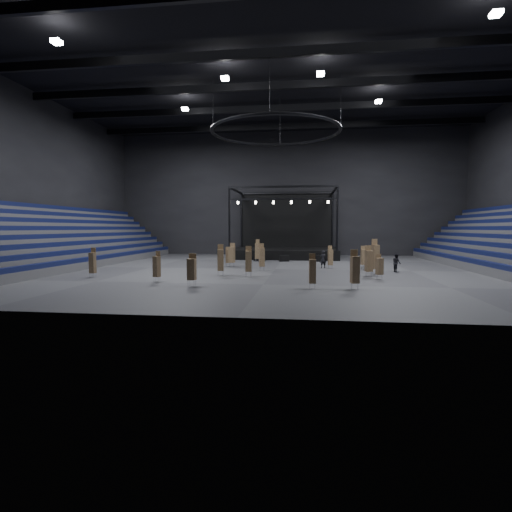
# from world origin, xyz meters

# --- Properties ---
(floor) EXTENTS (50.00, 50.00, 0.00)m
(floor) POSITION_xyz_m (0.00, 0.00, 0.00)
(floor) COLOR #414143
(floor) RESTS_ON ground
(ceiling) EXTENTS (50.00, 42.00, 0.20)m
(ceiling) POSITION_xyz_m (0.00, 0.00, 18.00)
(ceiling) COLOR black
(ceiling) RESTS_ON wall_back
(wall_back) EXTENTS (50.00, 0.20, 18.00)m
(wall_back) POSITION_xyz_m (0.00, 21.00, 9.00)
(wall_back) COLOR black
(wall_back) RESTS_ON ground
(wall_front) EXTENTS (50.00, 0.20, 18.00)m
(wall_front) POSITION_xyz_m (0.00, -21.00, 9.00)
(wall_front) COLOR black
(wall_front) RESTS_ON ground
(wall_left) EXTENTS (0.20, 42.00, 18.00)m
(wall_left) POSITION_xyz_m (-25.00, 0.00, 9.00)
(wall_left) COLOR black
(wall_left) RESTS_ON ground
(bleachers_left) EXTENTS (7.20, 40.00, 6.40)m
(bleachers_left) POSITION_xyz_m (-22.94, 0.00, 1.73)
(bleachers_left) COLOR #4D4D4F
(bleachers_left) RESTS_ON floor
(stage) EXTENTS (14.00, 10.00, 9.20)m
(stage) POSITION_xyz_m (0.00, 16.24, 1.45)
(stage) COLOR black
(stage) RESTS_ON floor
(truss_ring) EXTENTS (12.30, 12.30, 5.15)m
(truss_ring) POSITION_xyz_m (-0.00, 0.00, 13.00)
(truss_ring) COLOR black
(truss_ring) RESTS_ON ceiling
(roof_girders) EXTENTS (49.00, 30.35, 0.70)m
(roof_girders) POSITION_xyz_m (0.00, -0.00, 17.20)
(roof_girders) COLOR black
(roof_girders) RESTS_ON ceiling
(floodlights) EXTENTS (28.60, 16.60, 0.25)m
(floodlights) POSITION_xyz_m (0.00, -4.00, 16.60)
(floodlights) COLOR white
(floodlights) RESTS_ON roof_girders
(flight_case_left) EXTENTS (1.37, 0.73, 0.90)m
(flight_case_left) POSITION_xyz_m (-2.64, 9.33, 0.45)
(flight_case_left) COLOR black
(flight_case_left) RESTS_ON floor
(flight_case_mid) EXTENTS (1.24, 0.95, 0.74)m
(flight_case_mid) POSITION_xyz_m (0.34, 9.10, 0.37)
(flight_case_mid) COLOR black
(flight_case_mid) RESTS_ON floor
(flight_case_right) EXTENTS (1.16, 0.62, 0.76)m
(flight_case_right) POSITION_xyz_m (4.70, 9.38, 0.38)
(flight_case_right) COLOR black
(flight_case_right) RESTS_ON floor
(chair_stack_0) EXTENTS (0.57, 0.57, 2.49)m
(chair_stack_0) POSITION_xyz_m (-1.69, -6.14, 1.30)
(chair_stack_0) COLOR silver
(chair_stack_0) RESTS_ON floor
(chair_stack_1) EXTENTS (0.55, 0.55, 2.02)m
(chair_stack_1) POSITION_xyz_m (-5.05, 2.13, 1.08)
(chair_stack_1) COLOR silver
(chair_stack_1) RESTS_ON floor
(chair_stack_2) EXTENTS (0.65, 0.65, 2.55)m
(chair_stack_2) POSITION_xyz_m (8.01, -5.03, 1.33)
(chair_stack_2) COLOR silver
(chair_stack_2) RESTS_ON floor
(chair_stack_3) EXTENTS (0.58, 0.58, 2.62)m
(chair_stack_3) POSITION_xyz_m (-4.09, -5.75, 1.35)
(chair_stack_3) COLOR silver
(chair_stack_3) RESTS_ON floor
(chair_stack_4) EXTENTS (0.60, 0.60, 2.25)m
(chair_stack_4) POSITION_xyz_m (8.45, 0.99, 1.21)
(chair_stack_4) COLOR silver
(chair_stack_4) RESTS_ON floor
(chair_stack_5) EXTENTS (0.46, 0.46, 2.31)m
(chair_stack_5) POSITION_xyz_m (3.39, -11.99, 1.18)
(chair_stack_5) COLOR silver
(chair_stack_5) RESTS_ON floor
(chair_stack_6) EXTENTS (0.59, 0.59, 2.57)m
(chair_stack_6) POSITION_xyz_m (6.09, -11.99, 1.32)
(chair_stack_6) COLOR silver
(chair_stack_6) RESTS_ON floor
(chair_stack_7) EXTENTS (0.50, 0.50, 2.65)m
(chair_stack_7) POSITION_xyz_m (-2.73, 8.01, 1.34)
(chair_stack_7) COLOR silver
(chair_stack_7) RESTS_ON floor
(chair_stack_8) EXTENTS (0.46, 0.46, 1.93)m
(chair_stack_8) POSITION_xyz_m (8.85, 2.73, 1.02)
(chair_stack_8) COLOR silver
(chair_stack_8) RESTS_ON floor
(chair_stack_9) EXTENTS (0.44, 0.44, 2.39)m
(chair_stack_9) POSITION_xyz_m (-14.00, -8.22, 1.21)
(chair_stack_9) COLOR silver
(chair_stack_9) RESTS_ON floor
(chair_stack_10) EXTENTS (0.63, 0.63, 2.44)m
(chair_stack_10) POSITION_xyz_m (-4.54, 1.66, 1.29)
(chair_stack_10) COLOR silver
(chair_stack_10) RESTS_ON floor
(chair_stack_11) EXTENTS (0.54, 0.54, 2.23)m
(chair_stack_11) POSITION_xyz_m (-4.71, -11.99, 1.20)
(chair_stack_11) COLOR silver
(chair_stack_11) RESTS_ON floor
(chair_stack_12) EXTENTS (0.67, 0.67, 3.02)m
(chair_stack_12) POSITION_xyz_m (8.85, -2.94, 1.53)
(chair_stack_12) COLOR silver
(chair_stack_12) RESTS_ON floor
(chair_stack_13) EXTENTS (0.51, 0.51, 2.25)m
(chair_stack_13) POSITION_xyz_m (5.30, 1.26, 1.15)
(chair_stack_13) COLOR silver
(chair_stack_13) RESTS_ON floor
(chair_stack_14) EXTENTS (0.58, 0.58, 1.95)m
(chair_stack_14) POSITION_xyz_m (8.58, -6.59, 1.05)
(chair_stack_14) COLOR silver
(chair_stack_14) RESTS_ON floor
(chair_stack_15) EXTENTS (0.58, 0.58, 2.53)m
(chair_stack_15) POSITION_xyz_m (-1.13, -1.36, 1.29)
(chair_stack_15) COLOR silver
(chair_stack_15) RESTS_ON floor
(chair_stack_16) EXTENTS (0.54, 0.54, 2.26)m
(chair_stack_16) POSITION_xyz_m (-7.97, -9.97, 1.16)
(chair_stack_16) COLOR silver
(chair_stack_16) RESTS_ON floor
(man_center) EXTENTS (0.73, 0.59, 1.75)m
(man_center) POSITION_xyz_m (4.61, 1.64, 0.87)
(man_center) COLOR black
(man_center) RESTS_ON floor
(crew_member) EXTENTS (0.80, 0.94, 1.69)m
(crew_member) POSITION_xyz_m (11.03, -1.10, 0.84)
(crew_member) COLOR black
(crew_member) RESTS_ON floor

